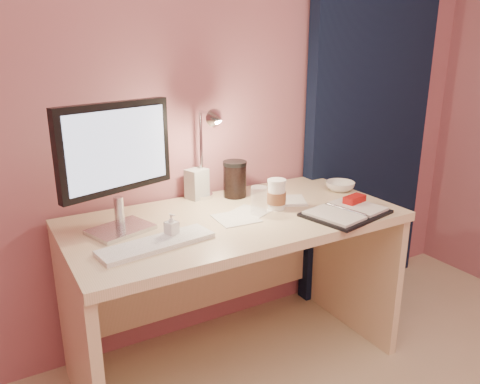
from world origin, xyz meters
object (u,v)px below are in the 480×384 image
bowl (340,186)px  product_box (197,184)px  desk (227,258)px  monitor (115,157)px  coffee_cup (277,195)px  dark_jar (235,181)px  keyboard (157,244)px  desk_lamp (212,145)px  planner (347,211)px  clear_cup (259,201)px  lotion_bottle (172,226)px

bowl → product_box: size_ratio=1.02×
desk → monitor: bearing=-179.3°
coffee_cup → dark_jar: 0.25m
keyboard → desk_lamp: desk_lamp is taller
keyboard → planner: (0.82, -0.09, 0.00)m
desk → desk_lamp: (-0.01, 0.12, 0.50)m
planner → desk_lamp: (-0.43, 0.41, 0.26)m
coffee_cup → dark_jar: dark_jar is taller
planner → coffee_cup: coffee_cup is taller
desk_lamp → coffee_cup: bearing=-42.7°
desk_lamp → bowl: bearing=-10.7°
clear_cup → keyboard: bearing=-168.7°
desk → planner: (0.43, -0.29, 0.24)m
desk → product_box: (-0.03, 0.23, 0.30)m
clear_cup → product_box: product_box is taller
desk → bowl: bearing=-1.8°
desk → lotion_bottle: size_ratio=14.82×
desk → dark_jar: dark_jar is taller
keyboard → dark_jar: bearing=26.7°
bowl → dark_jar: 0.53m
keyboard → bowl: size_ratio=2.97×
product_box → desk_lamp: 0.23m
dark_jar → desk_lamp: size_ratio=0.35×
keyboard → coffee_cup: coffee_cup is taller
dark_jar → clear_cup: bearing=-96.6°
clear_cup → desk_lamp: desk_lamp is taller
keyboard → coffee_cup: 0.61m
keyboard → clear_cup: 0.51m
keyboard → desk_lamp: bearing=31.5°
coffee_cup → desk_lamp: (-0.21, 0.20, 0.21)m
planner → dark_jar: 0.54m
bowl → lotion_bottle: size_ratio=1.51×
monitor → desk_lamp: 0.48m
product_box → desk_lamp: desk_lamp is taller
keyboard → dark_jar: dark_jar is taller
desk → bowl: bowl is taller
monitor → bowl: size_ratio=3.48×
desk → keyboard: keyboard is taller
keyboard → dark_jar: size_ratio=2.76×
dark_jar → product_box: size_ratio=1.10×
desk → lotion_bottle: 0.45m
keyboard → desk_lamp: (0.39, 0.32, 0.26)m
desk → monitor: size_ratio=2.82×
clear_cup → desk_lamp: size_ratio=0.28×
coffee_cup → dark_jar: size_ratio=0.87×
monitor → desk_lamp: (0.46, 0.12, -0.03)m
monitor → coffee_cup: 0.71m
planner → clear_cup: (-0.32, 0.19, 0.05)m
planner → clear_cup: clear_cup is taller
desk_lamp → keyboard: bearing=-139.3°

